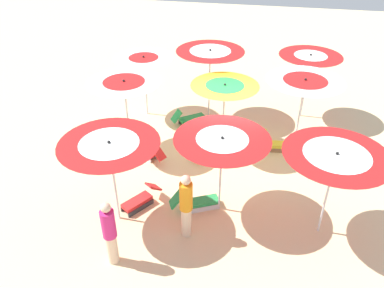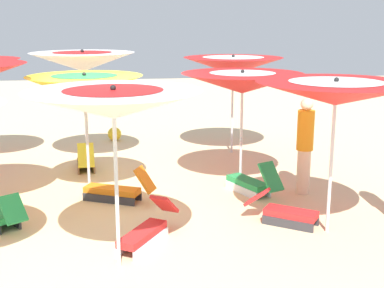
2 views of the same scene
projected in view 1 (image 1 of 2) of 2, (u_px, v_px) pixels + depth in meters
ground at (218, 156)px, 11.99m from camera, size 37.38×37.38×0.04m
beach_umbrella_0 at (335, 161)px, 8.23m from camera, size 2.29×2.29×2.31m
beach_umbrella_1 at (304, 86)px, 10.96m from camera, size 2.21×2.21×2.48m
beach_umbrella_2 at (310, 61)px, 12.95m from camera, size 2.09×2.09×2.34m
beach_umbrella_3 at (222, 145)px, 8.93m from camera, size 2.26×2.26×2.20m
beach_umbrella_4 at (225, 92)px, 11.30m from camera, size 2.00×2.00×2.22m
beach_umbrella_5 at (210, 56)px, 12.84m from camera, size 2.28×2.28×2.50m
beach_umbrella_6 at (110, 149)px, 8.57m from camera, size 2.27×2.27×2.31m
beach_umbrella_7 at (124, 87)px, 11.20m from camera, size 2.17×2.17×2.34m
beach_umbrella_8 at (144, 63)px, 13.15m from camera, size 2.03×2.03×2.21m
lounger_0 at (197, 202)px, 9.91m from camera, size 0.85×1.29×0.69m
lounger_1 at (275, 144)px, 12.15m from camera, size 0.46×1.23×0.67m
lounger_2 at (140, 200)px, 10.00m from camera, size 1.12×0.92×0.50m
lounger_3 at (146, 151)px, 11.85m from camera, size 0.97×1.33×0.59m
lounger_4 at (208, 149)px, 11.91m from camera, size 1.29×0.82×0.65m
lounger_5 at (190, 118)px, 13.51m from camera, size 0.99×1.17×0.60m
beachgoer_0 at (110, 232)px, 8.13m from camera, size 0.30×0.30×1.69m
beachgoer_1 at (186, 205)px, 8.77m from camera, size 0.30×0.30×1.76m
beach_ball at (368, 164)px, 11.30m from camera, size 0.36×0.36×0.36m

